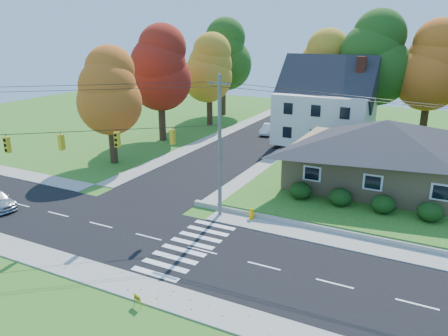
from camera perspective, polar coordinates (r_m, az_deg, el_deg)
The scene contains 20 objects.
ground at distance 26.89m, azimuth -2.84°, elevation -10.74°, with size 120.00×120.00×0.00m, color #3D7923.
road_main at distance 26.89m, azimuth -2.84°, elevation -10.72°, with size 90.00×8.00×0.02m, color black.
road_cross at distance 52.13m, azimuth 3.66°, elevation 3.44°, with size 8.00×44.00×0.02m, color black.
sidewalk_north at distance 30.85m, azimuth 1.78°, elevation -6.74°, with size 90.00×2.00×0.08m, color #9C9A90.
sidewalk_south at distance 23.29m, azimuth -9.17°, elevation -15.76°, with size 90.00×2.00×0.08m, color #9C9A90.
lawn at distance 43.34m, azimuth 27.17°, elevation -1.16°, with size 30.00×30.00×0.50m, color #3D7923.
ranch_house at distance 37.89m, azimuth 20.18°, elevation 2.01°, with size 14.60×10.60×5.40m.
colonial_house at distance 50.56m, azimuth 13.15°, elevation 7.87°, with size 10.40×8.40×9.60m.
hedge_row at distance 32.73m, azimuth 17.49°, elevation -4.04°, with size 10.70×1.70×1.27m.
traffic_infrastructure at distance 26.06m, azimuth -1.83°, elevation 0.62°, with size 38.10×10.66×10.00m.
tree_lot_0 at distance 56.39m, azimuth 12.91°, elevation 12.67°, with size 6.72×6.72×12.51m.
tree_lot_1 at distance 54.14m, azimuth 19.05°, elevation 13.37°, with size 7.84×7.84×14.60m.
tree_lot_2 at distance 54.64m, azimuth 25.48°, elevation 11.99°, with size 7.28×7.28×13.56m.
tree_west_0 at distance 43.81m, azimuth -14.81°, elevation 9.70°, with size 6.16×6.16×11.47m.
tree_west_1 at distance 52.10m, azimuth -8.38°, elevation 12.72°, with size 7.28×7.28×13.56m.
tree_west_2 at distance 60.09m, azimuth -1.95°, elevation 12.90°, with size 6.72×6.72×12.51m.
tree_west_3 at distance 67.99m, azimuth -0.13°, elevation 14.56°, with size 7.84×7.84×14.60m.
white_car at distance 56.10m, azimuth 5.82°, elevation 5.09°, with size 1.35×3.88×1.28m, color white.
fire_hydrant at distance 30.82m, azimuth 3.60°, elevation -6.04°, with size 0.50×0.38×0.86m.
yard_sign at distance 22.23m, azimuth -11.26°, elevation -16.36°, with size 0.51×0.20×0.66m.
Camera 1 is at (11.86, -20.48, 12.78)m, focal length 35.00 mm.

